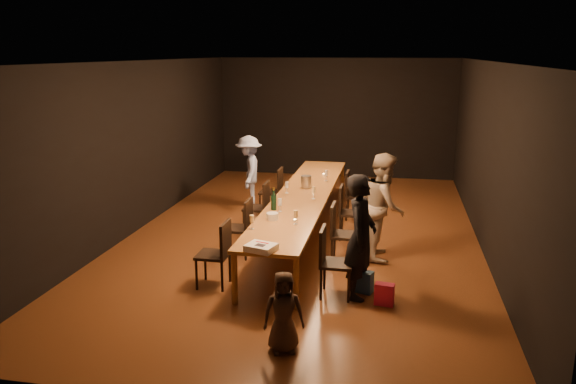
% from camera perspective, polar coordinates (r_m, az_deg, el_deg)
% --- Properties ---
extents(ground, '(10.00, 10.00, 0.00)m').
position_cam_1_polar(ground, '(9.95, 1.52, -4.40)').
color(ground, '#3F260F').
rests_on(ground, ground).
extents(room_shell, '(6.04, 10.04, 3.02)m').
position_cam_1_polar(room_shell, '(9.49, 1.61, 7.57)').
color(room_shell, black).
rests_on(room_shell, ground).
extents(table, '(0.90, 6.00, 0.75)m').
position_cam_1_polar(table, '(9.75, 1.55, -0.49)').
color(table, brown).
rests_on(table, ground).
extents(chair_right_0, '(0.42, 0.42, 0.93)m').
position_cam_1_polar(chair_right_0, '(7.44, 4.96, -7.16)').
color(chair_right_0, black).
rests_on(chair_right_0, ground).
extents(chair_right_1, '(0.42, 0.42, 0.93)m').
position_cam_1_polar(chair_right_1, '(8.57, 5.83, -4.28)').
color(chair_right_1, black).
rests_on(chair_right_1, ground).
extents(chair_right_2, '(0.42, 0.42, 0.93)m').
position_cam_1_polar(chair_right_2, '(9.71, 6.50, -2.08)').
color(chair_right_2, black).
rests_on(chair_right_2, ground).
extents(chair_right_3, '(0.42, 0.42, 0.93)m').
position_cam_1_polar(chair_right_3, '(10.87, 7.02, -0.34)').
color(chair_right_3, black).
rests_on(chair_right_3, ground).
extents(chair_left_0, '(0.42, 0.42, 0.93)m').
position_cam_1_polar(chair_left_0, '(7.79, -7.64, -6.25)').
color(chair_left_0, black).
rests_on(chair_left_0, ground).
extents(chair_left_1, '(0.42, 0.42, 0.93)m').
position_cam_1_polar(chair_left_1, '(8.87, -5.19, -3.62)').
color(chair_left_1, black).
rests_on(chair_left_1, ground).
extents(chair_left_2, '(0.42, 0.42, 0.93)m').
position_cam_1_polar(chair_left_2, '(9.98, -3.28, -1.57)').
color(chair_left_2, black).
rests_on(chair_left_2, ground).
extents(chair_left_3, '(0.42, 0.42, 0.93)m').
position_cam_1_polar(chair_left_3, '(11.10, -1.76, 0.08)').
color(chair_left_3, black).
rests_on(chair_left_3, ground).
extents(woman_birthday, '(0.46, 0.64, 1.65)m').
position_cam_1_polar(woman_birthday, '(7.34, 7.40, -4.52)').
color(woman_birthday, black).
rests_on(woman_birthday, ground).
extents(woman_tan, '(0.66, 0.83, 1.66)m').
position_cam_1_polar(woman_tan, '(8.81, 9.73, -1.42)').
color(woman_tan, '#BCA68D').
rests_on(woman_tan, ground).
extents(man_blue, '(0.75, 1.05, 1.47)m').
position_cam_1_polar(man_blue, '(11.72, -3.99, 2.15)').
color(man_blue, '#91A7E0').
rests_on(man_blue, ground).
extents(child, '(0.51, 0.41, 0.91)m').
position_cam_1_polar(child, '(6.13, -0.46, -12.10)').
color(child, '#412F24').
rests_on(child, ground).
extents(gift_bag_red, '(0.26, 0.17, 0.29)m').
position_cam_1_polar(gift_bag_red, '(7.38, 9.76, -10.21)').
color(gift_bag_red, '#E32254').
rests_on(gift_bag_red, ground).
extents(gift_bag_blue, '(0.27, 0.22, 0.29)m').
position_cam_1_polar(gift_bag_blue, '(7.71, 7.72, -9.02)').
color(gift_bag_blue, '#235D9B').
rests_on(gift_bag_blue, ground).
extents(birthday_cake, '(0.42, 0.37, 0.08)m').
position_cam_1_polar(birthday_cake, '(7.01, -2.76, -5.65)').
color(birthday_cake, white).
rests_on(birthday_cake, table).
extents(plate_stack, '(0.22, 0.22, 0.10)m').
position_cam_1_polar(plate_stack, '(8.26, -1.60, -2.48)').
color(plate_stack, white).
rests_on(plate_stack, table).
extents(champagne_bottle, '(0.11, 0.11, 0.36)m').
position_cam_1_polar(champagne_bottle, '(8.73, -1.46, -0.69)').
color(champagne_bottle, black).
rests_on(champagne_bottle, table).
extents(ice_bucket, '(0.25, 0.25, 0.21)m').
position_cam_1_polar(ice_bucket, '(10.21, 1.86, 1.08)').
color(ice_bucket, '#B5B4B9').
rests_on(ice_bucket, table).
extents(wineglass_0, '(0.06, 0.06, 0.21)m').
position_cam_1_polar(wineglass_0, '(7.82, -3.69, -3.07)').
color(wineglass_0, beige).
rests_on(wineglass_0, table).
extents(wineglass_1, '(0.06, 0.06, 0.21)m').
position_cam_1_polar(wineglass_1, '(8.03, 0.78, -2.58)').
color(wineglass_1, beige).
rests_on(wineglass_1, table).
extents(wineglass_2, '(0.06, 0.06, 0.21)m').
position_cam_1_polar(wineglass_2, '(8.65, -0.83, -1.34)').
color(wineglass_2, silver).
rests_on(wineglass_2, table).
extents(wineglass_3, '(0.06, 0.06, 0.21)m').
position_cam_1_polar(wineglass_3, '(9.40, 2.61, -0.09)').
color(wineglass_3, beige).
rests_on(wineglass_3, table).
extents(wineglass_4, '(0.06, 0.06, 0.21)m').
position_cam_1_polar(wineglass_4, '(9.77, -0.12, 0.47)').
color(wineglass_4, silver).
rests_on(wineglass_4, table).
extents(wineglass_5, '(0.06, 0.06, 0.21)m').
position_cam_1_polar(wineglass_5, '(10.73, 3.90, 1.68)').
color(wineglass_5, silver).
rests_on(wineglass_5, table).
extents(tealight_near, '(0.05, 0.05, 0.03)m').
position_cam_1_polar(tealight_near, '(8.17, 0.72, -2.92)').
color(tealight_near, '#B2B7B2').
rests_on(tealight_near, table).
extents(tealight_mid, '(0.05, 0.05, 0.03)m').
position_cam_1_polar(tealight_mid, '(9.86, 2.57, 0.05)').
color(tealight_mid, '#B2B7B2').
rests_on(tealight_mid, table).
extents(tealight_far, '(0.05, 0.05, 0.03)m').
position_cam_1_polar(tealight_far, '(11.23, 3.64, 1.78)').
color(tealight_far, '#B2B7B2').
rests_on(tealight_far, table).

